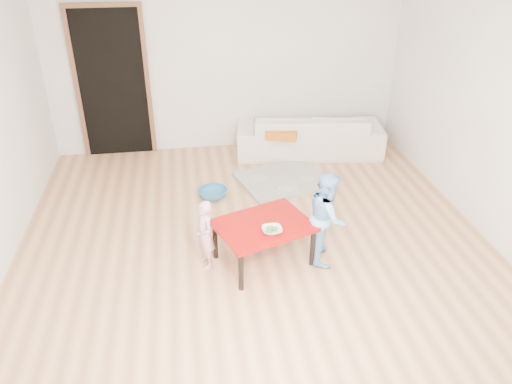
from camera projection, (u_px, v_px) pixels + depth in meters
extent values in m
cube|color=#AF764B|center=(253.00, 235.00, 5.49)|extent=(5.00, 5.00, 0.01)
cube|color=white|center=(227.00, 60.00, 7.02)|extent=(5.00, 0.02, 2.60)
cube|color=white|center=(490.00, 111.00, 5.19)|extent=(0.02, 5.00, 2.60)
imported|color=silver|center=(309.00, 133.00, 7.26)|extent=(2.18, 1.08, 0.61)
cube|color=#CA6316|center=(282.00, 132.00, 6.89)|extent=(0.52, 0.49, 0.11)
imported|color=white|center=(272.00, 230.00, 4.72)|extent=(0.19, 0.19, 0.05)
imported|color=#DC6489|center=(205.00, 235.00, 4.84)|extent=(0.25, 0.31, 0.72)
imported|color=#6BB7F9|center=(327.00, 217.00, 4.90)|extent=(0.46, 0.54, 0.96)
imported|color=teal|center=(213.00, 193.00, 6.20)|extent=(0.36, 0.36, 0.11)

